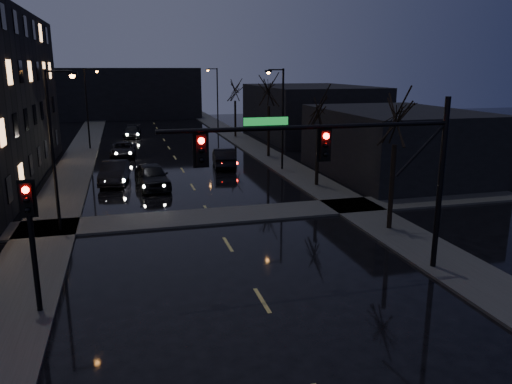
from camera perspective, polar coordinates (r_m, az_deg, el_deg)
sidewalk_left at (r=43.64m, az=-20.02°, el=2.62°), size 3.00×140.00×0.12m
sidewalk_right at (r=45.32m, az=1.91°, el=3.86°), size 3.00×140.00×0.12m
sidewalk_cross at (r=27.74m, az=-5.13°, el=-2.78°), size 40.00×3.00×0.12m
commercial_right_near at (r=39.53m, az=15.60°, el=5.44°), size 10.00×14.00×5.00m
commercial_right_far at (r=59.88m, az=6.20°, el=9.11°), size 12.00×18.00×6.00m
far_block at (r=85.81m, az=-14.18°, el=10.91°), size 22.00×10.00×8.00m
signal_mast at (r=18.89m, az=11.26°, el=4.03°), size 11.11×0.41×7.00m
signal_pole_left at (r=17.72m, az=-24.34°, el=-3.82°), size 0.35×0.41×4.53m
tree_near at (r=25.26m, az=15.83°, el=9.33°), size 3.52×3.52×8.08m
tree_mid_a at (r=34.26m, az=7.21°, el=10.19°), size 3.30×3.30×7.58m
tree_mid_b at (r=45.56m, az=1.48°, el=12.21°), size 3.74×3.74×8.59m
tree_far at (r=59.13m, az=-2.42°, el=12.09°), size 3.43×3.43×7.88m
streetlight_l_near at (r=26.10m, az=-21.88°, el=5.80°), size 1.53×0.28×8.00m
streetlight_l_far at (r=52.90m, az=-18.57°, el=9.76°), size 1.53×0.28×8.00m
streetlight_r_mid at (r=39.69m, az=2.78°, el=9.27°), size 1.53×0.28×8.00m
streetlight_r_far at (r=66.86m, az=-4.62°, el=11.18°), size 1.53×0.28×8.00m
oncoming_car_a at (r=34.89m, az=-11.81°, el=1.80°), size 2.49×5.15×1.70m
oncoming_car_b at (r=36.98m, az=-15.87°, el=2.16°), size 2.26×4.99×1.59m
oncoming_car_c at (r=48.18m, az=-14.95°, el=4.74°), size 2.46×4.91×1.33m
oncoming_car_d at (r=61.14m, az=-13.99°, el=6.70°), size 2.32×4.85×1.36m
lead_car at (r=41.57m, az=-3.70°, el=3.94°), size 2.22×4.98×1.59m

